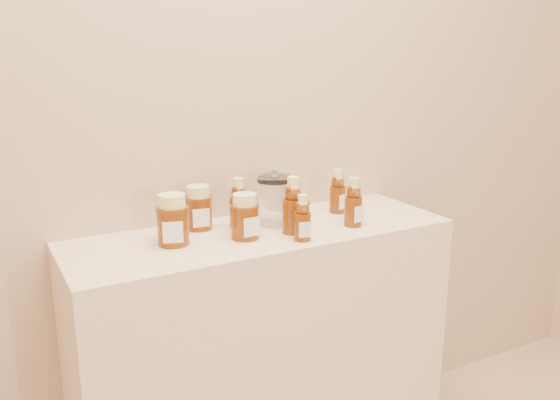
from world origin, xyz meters
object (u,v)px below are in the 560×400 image
bear_bottle_back_left (239,200)px  bear_bottle_front_left (303,215)px  honey_jar_left (173,220)px  display_table (263,361)px  glass_canister (275,198)px

bear_bottle_back_left → bear_bottle_front_left: (0.11, -0.20, -0.01)m
bear_bottle_back_left → honey_jar_left: bear_bottle_back_left is taller
display_table → honey_jar_left: size_ratio=8.09×
bear_bottle_front_left → honey_jar_left: (-0.34, 0.15, -0.00)m
honey_jar_left → glass_canister: (0.35, 0.03, 0.01)m
bear_bottle_back_left → glass_canister: bear_bottle_back_left is taller
honey_jar_left → glass_canister: glass_canister is taller
bear_bottle_front_left → honey_jar_left: bear_bottle_front_left is taller
glass_canister → bear_bottle_back_left: bearing=169.6°
bear_bottle_back_left → bear_bottle_front_left: bear_bottle_back_left is taller
bear_bottle_back_left → bear_bottle_front_left: 0.23m
bear_bottle_back_left → glass_canister: 0.12m
bear_bottle_back_left → honey_jar_left: size_ratio=1.21×
glass_canister → bear_bottle_front_left: bearing=-91.1°
display_table → bear_bottle_back_left: size_ratio=6.67×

